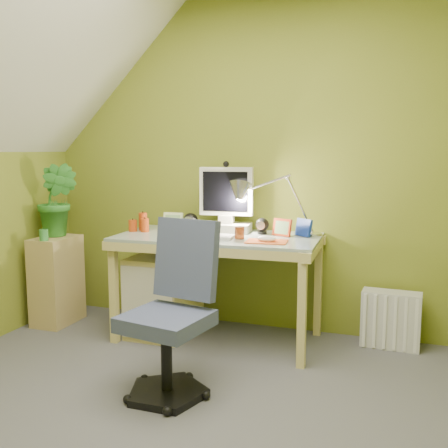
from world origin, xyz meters
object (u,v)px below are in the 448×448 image
(potted_plant, at_px, (57,200))
(radiator, at_px, (391,319))
(task_chair, at_px, (166,320))
(side_ledge, at_px, (57,280))
(monitor, at_px, (226,195))
(desk, at_px, (218,288))
(desk_lamp, at_px, (289,191))

(potted_plant, bearing_deg, radiator, 6.15)
(task_chair, bearing_deg, side_ledge, 157.83)
(monitor, bearing_deg, side_ledge, -175.48)
(side_ledge, xyz_separation_m, potted_plant, (0.00, 0.05, 0.61))
(desk, distance_m, task_chair, 0.91)
(desk, height_order, potted_plant, potted_plant)
(desk_lamp, distance_m, side_ledge, 1.88)
(potted_plant, height_order, task_chair, potted_plant)
(monitor, height_order, task_chair, monitor)
(desk, xyz_separation_m, task_chair, (0.04, -0.91, 0.06))
(monitor, relative_size, side_ledge, 0.79)
(desk_lamp, xyz_separation_m, task_chair, (-0.41, -1.09, -0.61))
(desk_lamp, relative_size, side_ledge, 0.91)
(task_chair, bearing_deg, radiator, 55.98)
(monitor, relative_size, task_chair, 0.62)
(potted_plant, xyz_separation_m, task_chair, (1.31, -0.88, -0.52))
(monitor, relative_size, desk_lamp, 0.87)
(side_ledge, bearing_deg, monitor, 11.57)
(side_ledge, distance_m, potted_plant, 0.61)
(desk, distance_m, potted_plant, 1.40)
(monitor, distance_m, potted_plant, 1.29)
(monitor, xyz_separation_m, potted_plant, (-1.28, -0.21, -0.05))
(desk_lamp, distance_m, potted_plant, 1.74)
(desk, height_order, side_ledge, desk)
(potted_plant, relative_size, radiator, 1.46)
(side_ledge, bearing_deg, task_chair, -32.34)
(desk_lamp, distance_m, task_chair, 1.32)
(desk, relative_size, potted_plant, 2.47)
(desk_lamp, bearing_deg, potted_plant, -166.97)
(radiator, bearing_deg, potted_plant, -170.86)
(radiator, bearing_deg, desk, -165.67)
(side_ledge, distance_m, radiator, 2.45)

